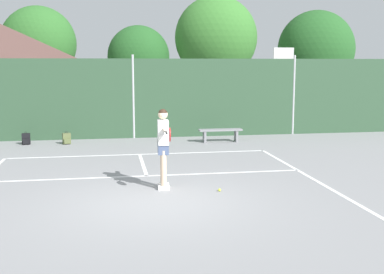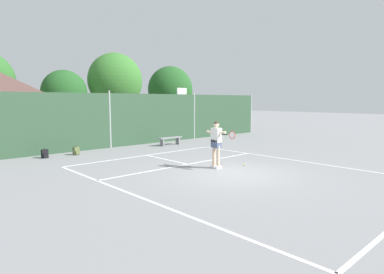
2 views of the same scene
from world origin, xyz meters
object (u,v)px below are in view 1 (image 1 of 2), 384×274
object	(u,v)px
tennis_ball	(219,190)
courtside_bench	(220,132)
basketball_hoop	(283,77)
backpack_olive	(67,139)
tennis_player	(163,141)
backpack_black	(26,139)

from	to	relation	value
tennis_ball	courtside_bench	size ratio (longest dim) A/B	0.04
basketball_hoop	backpack_olive	bearing A→B (deg)	-164.96
basketball_hoop	backpack_olive	world-z (taller)	basketball_hoop
tennis_player	backpack_olive	xyz separation A→B (m)	(-2.76, 6.80, -0.92)
tennis_ball	backpack_black	xyz separation A→B (m)	(-5.41, 7.42, 0.16)
courtside_bench	backpack_black	bearing A→B (deg)	175.06
basketball_hoop	tennis_ball	size ratio (longest dim) A/B	53.79
tennis_player	courtside_bench	bearing A→B (deg)	66.14
tennis_ball	courtside_bench	world-z (taller)	courtside_bench
basketball_hoop	backpack_olive	xyz separation A→B (m)	(-8.97, -2.41, -2.12)
basketball_hoop	backpack_olive	size ratio (longest dim) A/B	7.67
courtside_bench	tennis_player	bearing A→B (deg)	-113.86
backpack_black	tennis_ball	bearing A→B (deg)	-53.91
basketball_hoop	tennis_player	size ratio (longest dim) A/B	1.91
tennis_ball	backpack_olive	distance (m)	8.28
tennis_player	tennis_ball	world-z (taller)	tennis_player
backpack_black	courtside_bench	distance (m)	7.02
tennis_ball	basketball_hoop	bearing A→B (deg)	62.69
tennis_player	backpack_olive	world-z (taller)	tennis_player
basketball_hoop	backpack_black	distance (m)	10.85
basketball_hoop	tennis_ball	world-z (taller)	basketball_hoop
tennis_ball	courtside_bench	xyz separation A→B (m)	(1.59, 6.81, 0.33)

